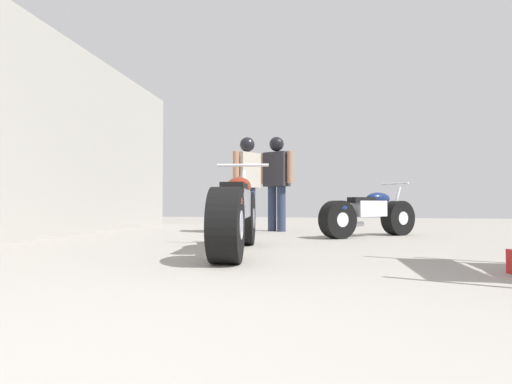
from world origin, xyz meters
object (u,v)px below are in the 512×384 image
(motorcycle_black_naked, at_px, (368,214))
(mechanic_in_blue, at_px, (277,175))
(mechanic_with_helmet, at_px, (247,175))
(motorcycle_maroon_cruiser, at_px, (236,213))

(motorcycle_black_naked, relative_size, mechanic_in_blue, 0.89)
(mechanic_in_blue, xyz_separation_m, mechanic_with_helmet, (-0.45, -0.49, -0.05))
(motorcycle_black_naked, height_order, mechanic_in_blue, mechanic_in_blue)
(motorcycle_black_naked, xyz_separation_m, mechanic_in_blue, (-1.47, 0.94, 0.69))
(motorcycle_maroon_cruiser, xyz_separation_m, mechanic_with_helmet, (-0.37, 2.58, 0.58))
(motorcycle_maroon_cruiser, distance_m, motorcycle_black_naked, 2.64)
(motorcycle_black_naked, height_order, mechanic_with_helmet, mechanic_with_helmet)
(motorcycle_maroon_cruiser, relative_size, motorcycle_black_naked, 1.37)
(motorcycle_maroon_cruiser, xyz_separation_m, mechanic_in_blue, (0.08, 3.07, 0.63))
(mechanic_in_blue, distance_m, mechanic_with_helmet, 0.67)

